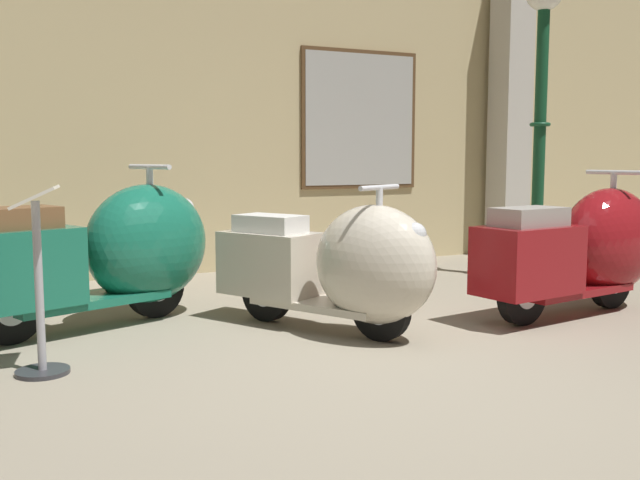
{
  "coord_description": "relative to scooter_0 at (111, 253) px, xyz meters",
  "views": [
    {
      "loc": [
        -1.95,
        -3.12,
        1.14
      ],
      "look_at": [
        0.24,
        1.43,
        0.57
      ],
      "focal_mm": 40.67,
      "sensor_mm": 36.0,
      "label": 1
    }
  ],
  "objects": [
    {
      "name": "ground_plane",
      "position": [
        1.12,
        -1.88,
        -0.5
      ],
      "size": [
        60.0,
        60.0,
        0.0
      ],
      "primitive_type": "plane",
      "color": "gray"
    },
    {
      "name": "showroom_back_wall",
      "position": [
        1.26,
        2.01,
        1.12
      ],
      "size": [
        18.0,
        0.63,
        3.24
      ],
      "color": "#CCB784",
      "rests_on": "ground"
    },
    {
      "name": "scooter_0",
      "position": [
        0.0,
        0.0,
        0.0
      ],
      "size": [
        1.86,
        1.11,
        1.09
      ],
      "rotation": [
        0.0,
        0.0,
        0.36
      ],
      "color": "black",
      "rests_on": "ground"
    },
    {
      "name": "scooter_1",
      "position": [
        1.3,
        -0.89,
        -0.05
      ],
      "size": [
        1.16,
        1.62,
        0.98
      ],
      "rotation": [
        0.0,
        0.0,
        -1.08
      ],
      "color": "black",
      "rests_on": "ground"
    },
    {
      "name": "scooter_2",
      "position": [
        3.2,
        -1.11,
        -0.02
      ],
      "size": [
        1.77,
        0.74,
        1.05
      ],
      "rotation": [
        0.0,
        0.0,
        0.15
      ],
      "color": "black",
      "rests_on": "ground"
    },
    {
      "name": "lamppost",
      "position": [
        3.94,
        0.22,
        1.23
      ],
      "size": [
        0.34,
        0.34,
        2.8
      ],
      "color": "#144728",
      "rests_on": "ground"
    },
    {
      "name": "info_stanchion",
      "position": [
        -0.54,
        -1.0,
        -0.09
      ],
      "size": [
        0.28,
        0.36,
        1.0
      ],
      "color": "#333338",
      "rests_on": "ground"
    }
  ]
}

